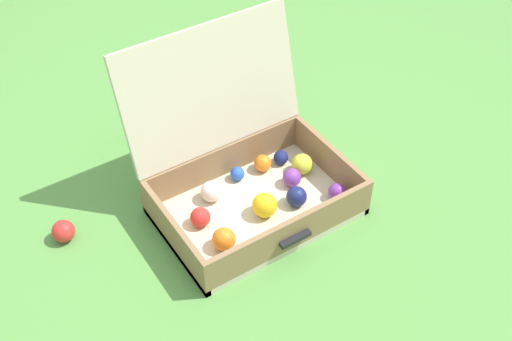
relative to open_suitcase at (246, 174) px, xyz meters
The scene contains 3 objects.
ground_plane 0.19m from the open_suitcase, 84.19° to the right, with size 16.00×16.00×0.00m, color #569342.
open_suitcase is the anchor object (origin of this frame).
stray_ball_on_grass 0.62m from the open_suitcase, 163.71° to the left, with size 0.07×0.07×0.07m, color red.
Camera 1 is at (-0.85, -1.20, 1.63)m, focal length 45.99 mm.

